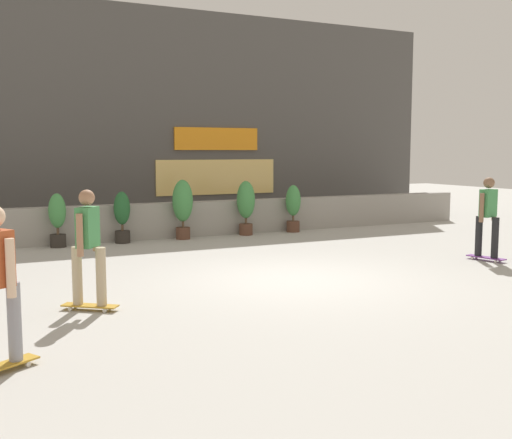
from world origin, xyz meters
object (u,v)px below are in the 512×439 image
Objects in this scene: potted_plant_3 at (246,204)px; potted_plant_2 at (183,205)px; skater_foreground at (88,244)px; skater_by_wall_right at (488,215)px; potted_plant_1 at (122,215)px; potted_plant_0 at (57,218)px; potted_plant_4 at (293,206)px.

potted_plant_2 is at bearing 180.00° from potted_plant_3.
skater_by_wall_right is at bearing 3.47° from skater_foreground.
potted_plant_0 is at bearing 180.00° from potted_plant_1.
skater_foreground is at bearing -176.53° from skater_by_wall_right.
potted_plant_3 is at bearing 116.22° from skater_by_wall_right.
skater_by_wall_right reaches higher than potted_plant_4.
potted_plant_0 is 6.24m from potted_plant_4.
potted_plant_1 is 3.30m from potted_plant_3.
skater_foreground reaches higher than potted_plant_0.
potted_plant_3 is at bearing 49.31° from skater_foreground.
skater_by_wall_right is at bearing -76.61° from potted_plant_4.
potted_plant_4 is 5.80m from skater_by_wall_right.
potted_plant_2 is 3.20m from potted_plant_4.
potted_plant_4 is (6.24, -0.00, 0.03)m from potted_plant_0.
potted_plant_3 is (1.76, -0.00, -0.05)m from potted_plant_2.
potted_plant_0 is 1.50m from potted_plant_1.
potted_plant_3 is 0.85× the size of skater_by_wall_right.
skater_by_wall_right is (7.58, -5.63, 0.26)m from potted_plant_0.
potted_plant_3 is at bearing -0.00° from potted_plant_0.
skater_by_wall_right is at bearing -63.78° from potted_plant_3.
potted_plant_2 reaches higher than potted_plant_0.
potted_plant_3 is at bearing -180.00° from potted_plant_4.
potted_plant_0 is at bearing 143.38° from skater_by_wall_right.
potted_plant_2 is 1.05× the size of potted_plant_3.
skater_foreground reaches higher than potted_plant_4.
potted_plant_4 reaches higher than potted_plant_0.
skater_by_wall_right reaches higher than potted_plant_0.
potted_plant_1 is 0.83× the size of potted_plant_2.
potted_plant_1 is at bearing 137.16° from skater_by_wall_right.
potted_plant_4 is (1.43, 0.00, -0.11)m from potted_plant_3.
potted_plant_4 reaches higher than potted_plant_1.
potted_plant_2 reaches higher than potted_plant_1.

